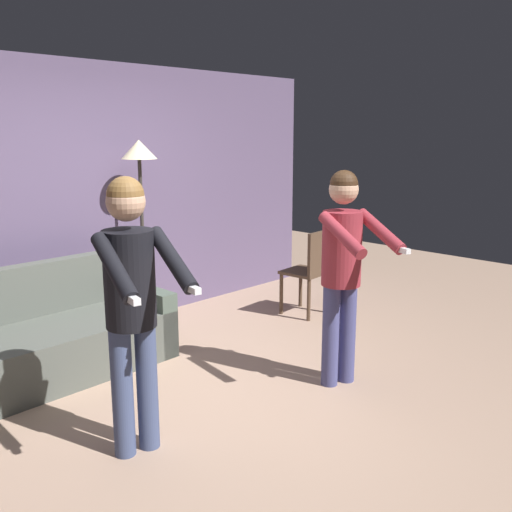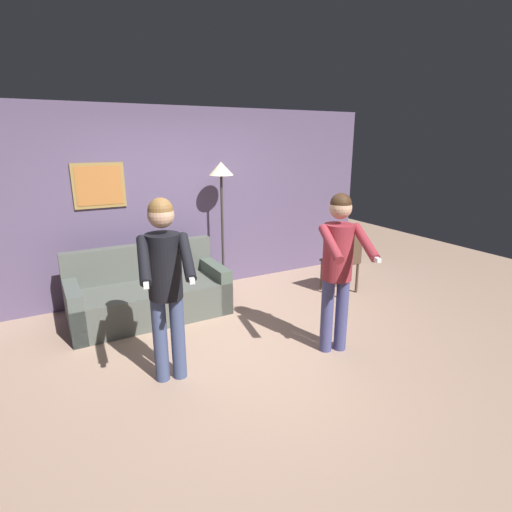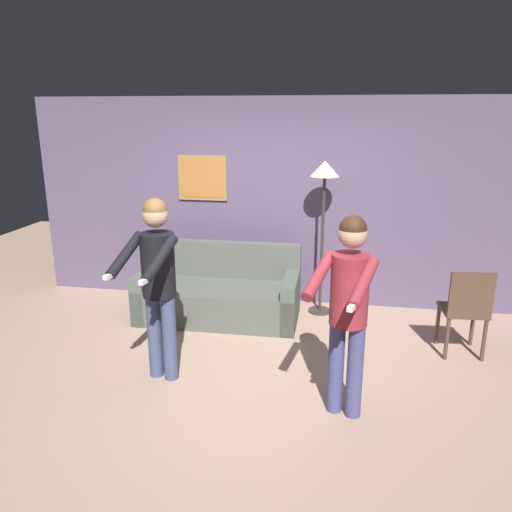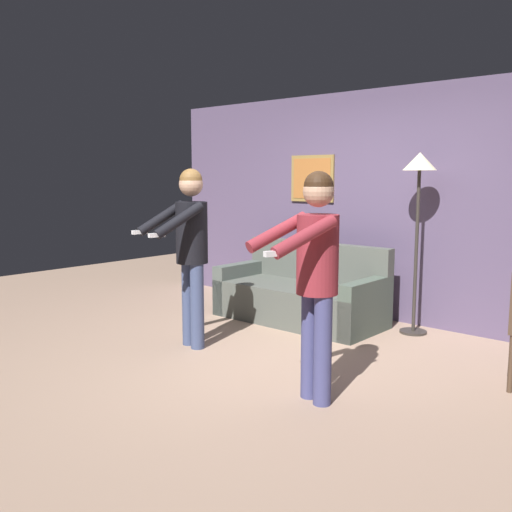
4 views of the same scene
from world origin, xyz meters
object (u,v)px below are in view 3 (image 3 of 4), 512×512
object	(u,v)px
couch	(219,296)
torchiere_lamp	(324,187)
person_standing_left	(157,273)
person_standing_right	(348,300)
dining_chair_distant	(466,308)

from	to	relation	value
couch	torchiere_lamp	distance (m)	1.80
couch	person_standing_left	size ratio (longest dim) A/B	1.12
person_standing_right	person_standing_left	bearing A→B (deg)	169.66
torchiere_lamp	dining_chair_distant	size ratio (longest dim) A/B	2.01
person_standing_right	torchiere_lamp	bearing A→B (deg)	97.79
person_standing_left	person_standing_right	distance (m)	1.70
couch	person_standing_left	xyz separation A→B (m)	(-0.18, -1.50, 0.75)
couch	person_standing_left	bearing A→B (deg)	-96.79
torchiere_lamp	dining_chair_distant	distance (m)	2.04
torchiere_lamp	person_standing_left	bearing A→B (deg)	-126.24
couch	person_standing_right	size ratio (longest dim) A/B	1.14
couch	torchiere_lamp	world-z (taller)	torchiere_lamp
couch	person_standing_left	distance (m)	1.68
person_standing_left	torchiere_lamp	bearing A→B (deg)	53.76
couch	dining_chair_distant	bearing A→B (deg)	-11.75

